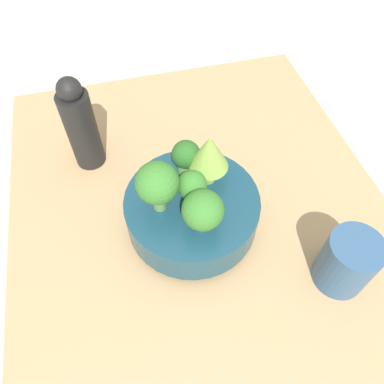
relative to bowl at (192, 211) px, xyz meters
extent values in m
plane|color=beige|center=(-0.04, -0.02, -0.08)|extent=(6.00, 6.00, 0.00)
cube|color=tan|center=(-0.04, -0.02, -0.06)|extent=(0.93, 0.66, 0.04)
cylinder|color=navy|center=(0.00, 0.00, -0.04)|extent=(0.10, 0.10, 0.01)
cylinder|color=navy|center=(0.00, 0.00, 0.00)|extent=(0.21, 0.21, 0.06)
cylinder|color=#609347|center=(0.00, 0.05, 0.05)|extent=(0.02, 0.02, 0.04)
sphere|color=#387A2D|center=(0.00, 0.05, 0.09)|extent=(0.06, 0.06, 0.06)
cylinder|color=#7AB256|center=(0.00, 0.00, 0.04)|extent=(0.02, 0.02, 0.02)
sphere|color=#387A2D|center=(0.00, 0.00, 0.07)|extent=(0.05, 0.05, 0.05)
cylinder|color=#7AB256|center=(0.03, -0.04, 0.05)|extent=(0.02, 0.02, 0.03)
cone|color=#84AD47|center=(0.03, -0.04, 0.10)|extent=(0.06, 0.06, 0.06)
cylinder|color=#6BA34C|center=(-0.05, 0.00, 0.04)|extent=(0.02, 0.02, 0.02)
sphere|color=#387A2D|center=(-0.05, 0.00, 0.07)|extent=(0.06, 0.06, 0.06)
cylinder|color=#7AB256|center=(0.06, -0.01, 0.04)|extent=(0.03, 0.03, 0.02)
sphere|color=#286023|center=(0.06, -0.01, 0.07)|extent=(0.05, 0.05, 0.05)
cylinder|color=#33567F|center=(-0.15, -0.19, 0.01)|extent=(0.08, 0.08, 0.10)
cylinder|color=black|center=(0.19, 0.15, 0.03)|extent=(0.06, 0.06, 0.15)
sphere|color=black|center=(0.19, 0.15, 0.12)|extent=(0.04, 0.04, 0.04)
camera|label=1|loc=(-0.32, 0.08, 0.51)|focal=35.00mm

